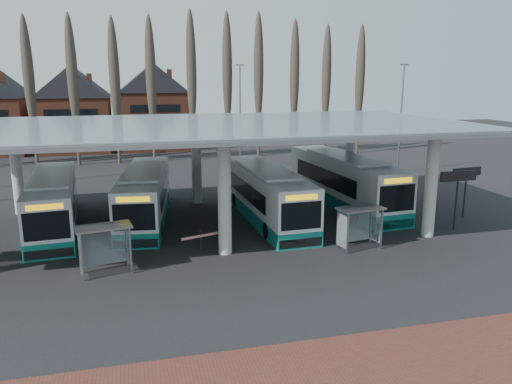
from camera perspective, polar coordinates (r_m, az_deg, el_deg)
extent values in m
plane|color=black|center=(24.26, -2.42, -8.96)|extent=(140.00, 140.00, 0.00)
cylinder|color=silver|center=(36.81, -25.69, 2.27)|extent=(0.70, 0.70, 6.00)
cylinder|color=silver|center=(25.67, -3.63, -0.68)|extent=(0.70, 0.70, 6.00)
cylinder|color=silver|center=(36.32, -6.83, 3.36)|extent=(0.70, 0.70, 6.00)
cylinder|color=silver|center=(30.18, 19.38, 0.69)|extent=(0.70, 0.70, 6.00)
cylinder|color=silver|center=(39.64, 10.68, 4.05)|extent=(0.70, 0.70, 6.00)
cube|color=gray|center=(30.49, -5.64, 7.69)|extent=(32.00, 16.00, 0.12)
cube|color=silver|center=(30.48, -5.64, 7.82)|extent=(31.50, 15.50, 0.04)
cone|color=#473D33|center=(55.86, -24.33, 10.11)|extent=(0.36, 0.36, 14.50)
ellipsoid|color=#473D33|center=(55.83, -24.50, 11.89)|extent=(1.10, 1.10, 11.02)
cone|color=#473D33|center=(55.32, -20.19, 10.44)|extent=(0.36, 0.36, 14.50)
ellipsoid|color=#473D33|center=(55.29, -20.33, 12.24)|extent=(1.10, 1.10, 11.02)
cone|color=#473D33|center=(55.07, -15.98, 10.73)|extent=(0.36, 0.36, 14.50)
ellipsoid|color=#473D33|center=(55.03, -16.10, 12.54)|extent=(1.10, 1.10, 11.02)
cone|color=#473D33|center=(55.10, -11.75, 10.96)|extent=(0.36, 0.36, 14.50)
ellipsoid|color=#473D33|center=(55.07, -11.84, 12.77)|extent=(1.10, 1.10, 11.02)
cone|color=#473D33|center=(55.43, -7.54, 11.13)|extent=(0.36, 0.36, 14.50)
ellipsoid|color=#473D33|center=(55.40, -7.60, 12.93)|extent=(1.10, 1.10, 11.02)
cone|color=#473D33|center=(56.04, -3.40, 11.24)|extent=(0.36, 0.36, 14.50)
ellipsoid|color=#473D33|center=(56.01, -3.42, 13.02)|extent=(1.10, 1.10, 11.02)
cone|color=#473D33|center=(56.92, 0.64, 11.29)|extent=(0.36, 0.36, 14.50)
ellipsoid|color=#473D33|center=(56.89, 0.64, 13.04)|extent=(1.10, 1.10, 11.02)
cone|color=#473D33|center=(58.07, 4.53, 11.29)|extent=(0.36, 0.36, 14.50)
ellipsoid|color=#473D33|center=(58.04, 4.56, 13.01)|extent=(1.10, 1.10, 11.02)
cone|color=#473D33|center=(59.47, 8.26, 11.24)|extent=(0.36, 0.36, 14.50)
ellipsoid|color=#473D33|center=(59.44, 8.31, 12.92)|extent=(1.10, 1.10, 11.02)
cone|color=#473D33|center=(61.09, 11.80, 11.15)|extent=(0.36, 0.36, 14.50)
ellipsoid|color=#473D33|center=(61.06, 11.88, 12.78)|extent=(1.10, 1.10, 11.02)
cube|color=brown|center=(66.57, -19.87, 7.56)|extent=(8.00, 10.00, 7.00)
pyramid|color=black|center=(66.35, -20.35, 13.57)|extent=(8.30, 10.30, 3.50)
cube|color=brown|center=(66.32, -11.61, 8.05)|extent=(8.00, 10.00, 7.00)
pyramid|color=black|center=(66.09, -11.90, 14.10)|extent=(8.30, 10.30, 3.50)
cylinder|color=slate|center=(49.32, -1.82, 8.37)|extent=(0.16, 0.16, 10.00)
cube|color=slate|center=(49.16, -1.86, 14.30)|extent=(0.80, 0.15, 0.15)
cylinder|color=slate|center=(48.81, 16.20, 7.81)|extent=(0.16, 0.16, 10.00)
cube|color=slate|center=(48.65, 16.60, 13.79)|extent=(0.80, 0.15, 0.15)
cube|color=silver|center=(32.72, -22.19, -0.84)|extent=(3.43, 11.92, 2.74)
cube|color=#0E6E63|center=(33.04, -21.99, -3.06)|extent=(3.45, 11.94, 0.88)
cube|color=silver|center=(32.42, -22.41, 1.60)|extent=(2.81, 7.21, 0.18)
cube|color=black|center=(33.17, -22.16, -0.48)|extent=(3.21, 8.64, 1.08)
cube|color=black|center=(27.04, -22.83, -3.60)|extent=(2.20, 0.23, 1.47)
cube|color=black|center=(38.42, -21.76, 1.32)|extent=(2.12, 0.23, 1.18)
cube|color=#DEAA0C|center=(26.80, -23.01, -1.59)|extent=(1.75, 0.19, 0.29)
cube|color=black|center=(27.49, -22.55, -6.53)|extent=(2.37, 0.27, 0.49)
cylinder|color=black|center=(29.57, -24.53, -5.09)|extent=(0.35, 0.96, 0.94)
cylinder|color=black|center=(29.40, -20.14, -4.80)|extent=(0.35, 0.96, 0.94)
cylinder|color=black|center=(36.43, -23.51, -1.70)|extent=(0.35, 0.96, 0.94)
cylinder|color=black|center=(36.29, -19.96, -1.44)|extent=(0.35, 0.96, 0.94)
cube|color=silver|center=(32.86, -12.60, -0.10)|extent=(3.98, 12.01, 2.75)
cube|color=#0E6E63|center=(33.18, -12.48, -2.33)|extent=(4.00, 12.03, 0.88)
cube|color=silver|center=(32.57, -12.72, 2.34)|extent=(3.13, 7.30, 0.18)
cube|color=black|center=(33.32, -12.53, 0.26)|extent=(3.60, 8.74, 1.08)
cube|color=black|center=(27.19, -13.77, -2.83)|extent=(2.19, 0.34, 1.47)
cube|color=black|center=(38.56, -11.78, 2.04)|extent=(2.12, 0.33, 1.18)
cube|color=#DEAA0C|center=(26.94, -13.88, -0.82)|extent=(1.75, 0.27, 0.29)
cube|color=black|center=(27.64, -13.60, -5.76)|extent=(2.37, 0.38, 0.49)
cylinder|color=black|center=(29.76, -15.33, -4.23)|extent=(0.39, 0.97, 0.94)
cylinder|color=black|center=(29.50, -10.96, -4.15)|extent=(0.39, 0.97, 0.94)
cylinder|color=black|center=(36.61, -13.76, -0.89)|extent=(0.39, 0.97, 0.94)
cylinder|color=black|center=(36.40, -10.21, -0.80)|extent=(0.39, 0.97, 0.94)
cube|color=silver|center=(32.12, 1.23, 0.02)|extent=(3.06, 12.26, 2.84)
cube|color=#0E6E63|center=(32.46, 1.22, -2.33)|extent=(3.08, 12.28, 0.91)
cube|color=silver|center=(31.82, 1.24, 2.60)|extent=(2.61, 7.39, 0.18)
cube|color=black|center=(32.57, 0.96, 0.39)|extent=(2.97, 8.86, 1.12)
cube|color=black|center=(26.58, 5.19, -2.73)|extent=(2.28, 0.15, 1.52)
cube|color=black|center=(37.79, -1.55, 2.18)|extent=(2.20, 0.15, 1.22)
cube|color=#DEAA0C|center=(26.32, 5.24, -0.61)|extent=(1.81, 0.12, 0.30)
cube|color=black|center=(27.04, 5.12, -5.83)|extent=(2.46, 0.18, 0.51)
cylinder|color=black|center=(28.59, 1.32, -4.43)|extent=(0.32, 0.98, 0.97)
cylinder|color=black|center=(29.36, 5.68, -4.02)|extent=(0.32, 0.98, 0.97)
cylinder|color=black|center=(35.44, -2.32, -0.95)|extent=(0.32, 0.98, 0.97)
cylinder|color=black|center=(36.06, 1.29, -0.70)|extent=(0.32, 0.98, 0.97)
cube|color=silver|center=(36.25, 10.08, 1.54)|extent=(3.76, 13.16, 3.03)
cube|color=#0E6E63|center=(36.56, 9.99, -0.70)|extent=(3.79, 13.18, 0.97)
cube|color=silver|center=(35.97, 10.18, 3.99)|extent=(3.08, 7.96, 0.19)
cube|color=black|center=(36.69, 9.68, 1.87)|extent=(3.52, 9.54, 1.19)
cube|color=black|center=(30.86, 15.81, -0.69)|extent=(2.43, 0.25, 1.62)
cube|color=black|center=(41.91, 5.86, 3.39)|extent=(2.34, 0.25, 1.30)
cube|color=#DEAA0C|center=(30.63, 15.93, 1.27)|extent=(1.93, 0.20, 0.32)
cube|color=black|center=(31.29, 15.61, -3.58)|extent=(2.62, 0.29, 0.54)
cylinder|color=black|center=(32.50, 11.49, -2.47)|extent=(0.38, 1.06, 1.04)
cylinder|color=black|center=(33.80, 15.17, -2.06)|extent=(0.38, 1.06, 1.04)
cylinder|color=black|center=(39.30, 5.76, 0.45)|extent=(0.38, 1.06, 1.04)
cylinder|color=black|center=(40.38, 9.00, 0.70)|extent=(0.38, 1.06, 1.04)
cube|color=gray|center=(24.00, -19.28, -7.10)|extent=(0.08, 0.08, 2.25)
cube|color=gray|center=(24.22, -14.16, -6.55)|extent=(0.08, 0.08, 2.25)
cube|color=gray|center=(24.93, -19.49, -6.35)|extent=(0.08, 0.08, 2.25)
cube|color=gray|center=(25.15, -14.56, -5.84)|extent=(0.08, 0.08, 2.25)
cube|color=gray|center=(24.19, -17.05, -3.84)|extent=(2.70, 1.68, 0.09)
cube|color=silver|center=(25.04, -17.04, -5.97)|extent=(2.14, 0.41, 1.80)
cube|color=silver|center=(24.44, -19.50, -6.63)|extent=(0.21, 0.98, 1.80)
cube|color=silver|center=(24.68, -14.27, -6.08)|extent=(0.21, 0.98, 1.80)
cube|color=gray|center=(26.40, 10.41, -4.76)|extent=(0.08, 0.08, 2.21)
cube|color=gray|center=(27.56, 14.15, -4.17)|extent=(0.08, 0.08, 2.21)
cube|color=gray|center=(27.18, 9.31, -4.18)|extent=(0.08, 0.08, 2.21)
cube|color=gray|center=(28.32, 13.00, -3.64)|extent=(0.08, 0.08, 2.21)
cube|color=gray|center=(27.03, 11.86, -1.85)|extent=(2.63, 1.58, 0.09)
cube|color=silver|center=(27.76, 11.15, -3.80)|extent=(2.11, 0.33, 1.77)
cube|color=silver|center=(26.75, 9.78, -4.39)|extent=(0.17, 0.97, 1.77)
cube|color=silver|center=(27.95, 13.65, -3.81)|extent=(0.17, 0.97, 1.77)
cylinder|color=black|center=(32.19, 21.89, -1.00)|extent=(0.11, 0.11, 3.55)
cube|color=black|center=(31.87, 22.13, 1.71)|extent=(2.45, 0.22, 0.61)
cylinder|color=black|center=(35.26, 22.77, -0.14)|extent=(0.10, 0.10, 3.27)
cube|color=black|center=(34.99, 22.97, 2.14)|extent=(2.25, 0.43, 0.56)
cube|color=black|center=(26.81, -6.31, -5.50)|extent=(0.09, 0.09, 1.17)
cube|color=red|center=(26.18, -6.17, -4.98)|extent=(2.27, 0.82, 0.11)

